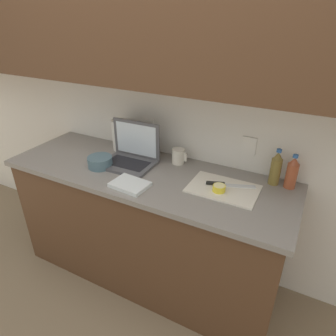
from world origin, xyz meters
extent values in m
plane|color=#847056|center=(0.00, 0.00, 0.00)|extent=(12.00, 12.00, 0.00)
cube|color=white|center=(0.00, 0.36, 1.30)|extent=(5.20, 0.06, 2.60)
cube|color=white|center=(-0.16, 0.32, 1.08)|extent=(0.09, 0.01, 0.12)
cube|color=white|center=(0.58, 0.32, 1.08)|extent=(0.09, 0.01, 0.12)
cube|color=brown|center=(0.00, 0.17, 1.77)|extent=(4.42, 0.32, 0.70)
cube|color=brown|center=(0.00, 0.00, 0.43)|extent=(1.88, 0.61, 0.86)
cube|color=gray|center=(0.00, 0.00, 0.88)|extent=(1.94, 0.65, 0.03)
cube|color=#9EA3A8|center=(-0.69, 0.03, 0.82)|extent=(0.44, 0.42, 0.16)
cube|color=#515156|center=(-0.15, 0.02, 0.91)|extent=(0.36, 0.28, 0.02)
cube|color=black|center=(-0.15, 0.02, 0.92)|extent=(0.29, 0.16, 0.00)
cube|color=#515156|center=(-0.16, 0.15, 1.04)|extent=(0.36, 0.02, 0.27)
cube|color=silver|center=(-0.16, 0.15, 1.04)|extent=(0.31, 0.01, 0.22)
cube|color=silver|center=(0.52, 0.03, 0.90)|extent=(0.41, 0.28, 0.01)
cube|color=silver|center=(0.61, 0.10, 0.91)|extent=(0.18, 0.10, 0.00)
cylinder|color=black|center=(0.47, 0.05, 0.92)|extent=(0.11, 0.06, 0.02)
cylinder|color=yellow|center=(0.51, -0.01, 0.92)|extent=(0.07, 0.07, 0.04)
cylinder|color=#F4EAA3|center=(0.51, -0.01, 0.94)|extent=(0.07, 0.07, 0.00)
cylinder|color=olive|center=(0.77, 0.24, 0.98)|extent=(0.06, 0.06, 0.17)
cone|color=olive|center=(0.77, 0.24, 1.09)|extent=(0.06, 0.06, 0.05)
cylinder|color=#3366B2|center=(0.77, 0.24, 1.12)|extent=(0.03, 0.03, 0.02)
cylinder|color=#A34C2D|center=(0.87, 0.24, 0.98)|extent=(0.07, 0.07, 0.16)
cone|color=#A34C2D|center=(0.87, 0.24, 1.07)|extent=(0.06, 0.06, 0.04)
cylinder|color=#3366B2|center=(0.87, 0.24, 1.10)|extent=(0.03, 0.03, 0.02)
cylinder|color=silver|center=(0.14, 0.22, 0.95)|extent=(0.09, 0.09, 0.10)
cube|color=silver|center=(0.19, 0.22, 0.96)|extent=(0.02, 0.01, 0.06)
cylinder|color=slate|center=(-0.31, -0.08, 0.93)|extent=(0.17, 0.17, 0.07)
cylinder|color=white|center=(-0.35, 0.23, 1.01)|extent=(0.13, 0.13, 0.23)
cube|color=white|center=(0.01, -0.20, 0.91)|extent=(0.23, 0.18, 0.02)
camera|label=1|loc=(0.93, -1.46, 1.84)|focal=32.00mm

